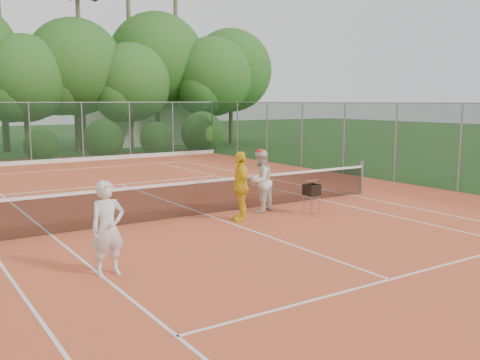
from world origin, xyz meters
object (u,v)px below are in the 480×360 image
player_center_grp (260,181)px  player_yellow (241,186)px  player_white (108,228)px  ball_hopper (312,190)px

player_center_grp → player_yellow: 1.20m
player_white → player_center_grp: 6.18m
player_white → player_center_grp: size_ratio=0.96×
player_center_grp → player_white: bearing=-151.3°
player_yellow → ball_hopper: 2.10m
player_center_grp → player_yellow: player_yellow is taller
player_yellow → ball_hopper: player_yellow is taller
player_yellow → ball_hopper: size_ratio=2.17×
player_yellow → player_white: bearing=-40.1°
player_center_grp → player_yellow: (-1.04, -0.59, 0.03)m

